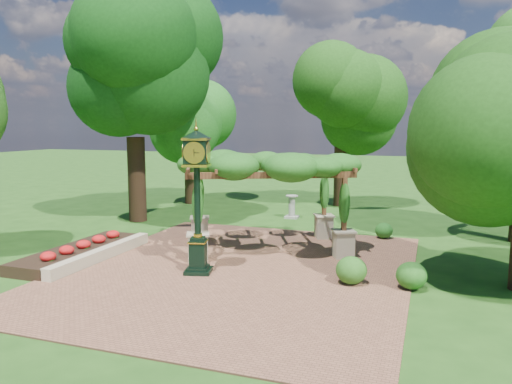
% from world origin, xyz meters
% --- Properties ---
extents(ground, '(120.00, 120.00, 0.00)m').
position_xyz_m(ground, '(0.00, 0.00, 0.00)').
color(ground, '#1E4714').
rests_on(ground, ground).
extents(brick_plaza, '(10.00, 12.00, 0.04)m').
position_xyz_m(brick_plaza, '(0.00, 1.00, 0.02)').
color(brick_plaza, brown).
rests_on(brick_plaza, ground).
extents(border_wall, '(0.35, 5.00, 0.40)m').
position_xyz_m(border_wall, '(-4.60, 0.50, 0.20)').
color(border_wall, '#C6B793').
rests_on(border_wall, ground).
extents(flower_bed, '(1.50, 5.00, 0.36)m').
position_xyz_m(flower_bed, '(-5.50, 0.50, 0.18)').
color(flower_bed, red).
rests_on(flower_bed, ground).
extents(pedestal_clock, '(1.03, 1.03, 4.28)m').
position_xyz_m(pedestal_clock, '(-1.00, 0.23, 2.56)').
color(pedestal_clock, black).
rests_on(pedestal_clock, brick_plaza).
extents(pergola, '(6.44, 5.42, 3.47)m').
position_xyz_m(pergola, '(-0.03, 3.71, 2.85)').
color(pergola, '#BCB08C').
rests_on(pergola, brick_plaza).
extents(sundial, '(0.61, 0.61, 1.09)m').
position_xyz_m(sundial, '(-0.78, 9.73, 0.48)').
color(sundial, '#999990').
rests_on(sundial, ground).
extents(shrub_front, '(1.09, 1.09, 0.77)m').
position_xyz_m(shrub_front, '(3.41, 0.70, 0.42)').
color(shrub_front, '#265B1A').
rests_on(shrub_front, brick_plaza).
extents(shrub_mid, '(0.90, 0.90, 0.73)m').
position_xyz_m(shrub_mid, '(4.98, 0.80, 0.40)').
color(shrub_mid, '#225A19').
rests_on(shrub_mid, brick_plaza).
extents(shrub_back, '(0.76, 0.76, 0.60)m').
position_xyz_m(shrub_back, '(3.73, 6.70, 0.34)').
color(shrub_back, '#1F5D1B').
rests_on(shrub_back, brick_plaza).
extents(tree_west_near, '(5.04, 5.04, 9.87)m').
position_xyz_m(tree_west_near, '(-7.26, 6.74, 6.77)').
color(tree_west_near, '#311E13').
rests_on(tree_west_near, ground).
extents(tree_west_far, '(3.64, 3.64, 6.95)m').
position_xyz_m(tree_west_far, '(-7.34, 12.21, 4.75)').
color(tree_west_far, '#312213').
rests_on(tree_west_far, ground).
extents(tree_north, '(4.68, 4.68, 8.28)m').
position_xyz_m(tree_north, '(0.70, 14.14, 5.69)').
color(tree_north, '#352015').
rests_on(tree_north, ground).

